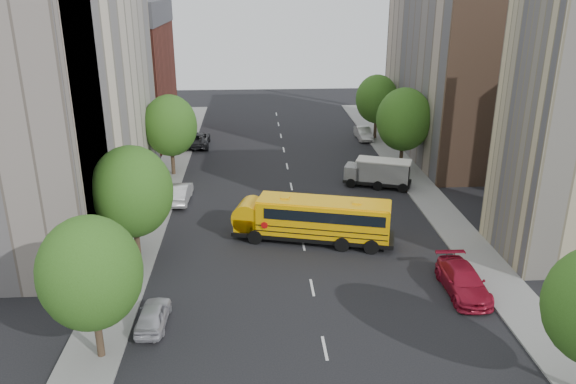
{
  "coord_description": "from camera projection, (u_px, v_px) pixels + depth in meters",
  "views": [
    {
      "loc": [
        -3.36,
        -37.49,
        17.18
      ],
      "look_at": [
        -0.82,
        2.0,
        2.46
      ],
      "focal_mm": 35.0,
      "sensor_mm": 36.0,
      "label": 1
    }
  ],
  "objects": [
    {
      "name": "parked_car_2",
      "position": [
        197.0,
        139.0,
        62.96
      ],
      "size": [
        2.75,
        5.8,
        1.6
      ],
      "primitive_type": "imported",
      "rotation": [
        0.0,
        0.0,
        3.16
      ],
      "color": "black",
      "rests_on": "ground"
    },
    {
      "name": "parked_car_0",
      "position": [
        153.0,
        315.0,
        29.81
      ],
      "size": [
        1.64,
        3.82,
        1.28
      ],
      "primitive_type": "imported",
      "rotation": [
        0.0,
        0.0,
        3.11
      ],
      "color": "#B7B6BD",
      "rests_on": "ground"
    },
    {
      "name": "building_left_cream",
      "position": [
        58.0,
        85.0,
        42.29
      ],
      "size": [
        10.0,
        26.0,
        20.0
      ],
      "primitive_type": "cube",
      "color": "beige",
      "rests_on": "ground"
    },
    {
      "name": "parked_car_1",
      "position": [
        179.0,
        193.0,
        46.84
      ],
      "size": [
        1.87,
        4.81,
        1.56
      ],
      "primitive_type": "imported",
      "rotation": [
        0.0,
        0.0,
        3.1
      ],
      "color": "silver",
      "rests_on": "ground"
    },
    {
      "name": "school_bus",
      "position": [
        312.0,
        218.0,
        39.32
      ],
      "size": [
        11.62,
        5.4,
        3.2
      ],
      "rotation": [
        0.0,
        0.0,
        -0.26
      ],
      "color": "black",
      "rests_on": "ground"
    },
    {
      "name": "lane_markings",
      "position": [
        291.0,
        186.0,
        50.6
      ],
      "size": [
        0.15,
        64.0,
        0.01
      ],
      "primitive_type": "cube",
      "color": "silver",
      "rests_on": "ground"
    },
    {
      "name": "parked_car_4",
      "position": [
        384.0,
        171.0,
        52.39
      ],
      "size": [
        2.13,
        4.76,
        1.59
      ],
      "primitive_type": "imported",
      "rotation": [
        0.0,
        0.0,
        0.05
      ],
      "color": "#2E3350",
      "rests_on": "ground"
    },
    {
      "name": "street_tree_5",
      "position": [
        377.0,
        99.0,
        64.6
      ],
      "size": [
        4.86,
        4.86,
        7.51
      ],
      "color": "#38281C",
      "rests_on": "ground"
    },
    {
      "name": "safari_truck",
      "position": [
        378.0,
        172.0,
        50.17
      ],
      "size": [
        6.24,
        3.96,
        2.53
      ],
      "rotation": [
        0.0,
        0.0,
        -0.35
      ],
      "color": "black",
      "rests_on": "ground"
    },
    {
      "name": "street_tree_4",
      "position": [
        404.0,
        120.0,
        53.24
      ],
      "size": [
        5.25,
        5.25,
        8.1
      ],
      "color": "#38281C",
      "rests_on": "ground"
    },
    {
      "name": "parked_car_3",
      "position": [
        463.0,
        281.0,
        32.98
      ],
      "size": [
        2.23,
        5.37,
        1.55
      ],
      "primitive_type": "imported",
      "rotation": [
        0.0,
        0.0,
        -0.01
      ],
      "color": "maroon",
      "rests_on": "ground"
    },
    {
      "name": "sidewalk_right",
      "position": [
        433.0,
        203.0,
        46.6
      ],
      "size": [
        3.0,
        80.0,
        0.12
      ],
      "primitive_type": "cube",
      "color": "slate",
      "rests_on": "ground"
    },
    {
      "name": "sidewalk_left",
      "position": [
        154.0,
        210.0,
        45.21
      ],
      "size": [
        3.0,
        80.0,
        0.12
      ],
      "primitive_type": "cube",
      "color": "slate",
      "rests_on": "ground"
    },
    {
      "name": "ground",
      "position": [
        301.0,
        233.0,
        41.25
      ],
      "size": [
        120.0,
        120.0,
        0.0
      ],
      "primitive_type": "plane",
      "color": "black",
      "rests_on": "ground"
    },
    {
      "name": "building_right_far",
      "position": [
        458.0,
        68.0,
        57.91
      ],
      "size": [
        10.0,
        22.0,
        18.0
      ],
      "primitive_type": "cube",
      "color": "tan",
      "rests_on": "ground"
    },
    {
      "name": "building_left_near",
      "position": [
        4.0,
        141.0,
        32.99
      ],
      "size": [
        10.0,
        7.0,
        17.0
      ],
      "primitive_type": "cube",
      "color": "tan",
      "rests_on": "ground"
    },
    {
      "name": "street_tree_0",
      "position": [
        90.0,
        273.0,
        25.88
      ],
      "size": [
        4.8,
        4.8,
        7.41
      ],
      "color": "#38281C",
      "rests_on": "ground"
    },
    {
      "name": "street_tree_1",
      "position": [
        132.0,
        192.0,
        35.12
      ],
      "size": [
        5.12,
        5.12,
        7.9
      ],
      "color": "#38281C",
      "rests_on": "ground"
    },
    {
      "name": "building_right_sidewall",
      "position": [
        503.0,
        86.0,
        47.62
      ],
      "size": [
        10.1,
        0.3,
        18.0
      ],
      "primitive_type": "cube",
      "color": "brown",
      "rests_on": "ground"
    },
    {
      "name": "building_left_redbrick",
      "position": [
        124.0,
        83.0,
        64.09
      ],
      "size": [
        10.0,
        15.0,
        13.0
      ],
      "primitive_type": "cube",
      "color": "maroon",
      "rests_on": "ground"
    },
    {
      "name": "parked_car_5",
      "position": [
        363.0,
        133.0,
        65.73
      ],
      "size": [
        1.65,
        4.41,
        1.44
      ],
      "primitive_type": "imported",
      "rotation": [
        0.0,
        0.0,
        0.03
      ],
      "color": "#A8A7A3",
      "rests_on": "ground"
    },
    {
      "name": "street_tree_2",
      "position": [
        170.0,
        126.0,
        52.0
      ],
      "size": [
        4.99,
        4.99,
        7.71
      ],
      "color": "#38281C",
      "rests_on": "ground"
    }
  ]
}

